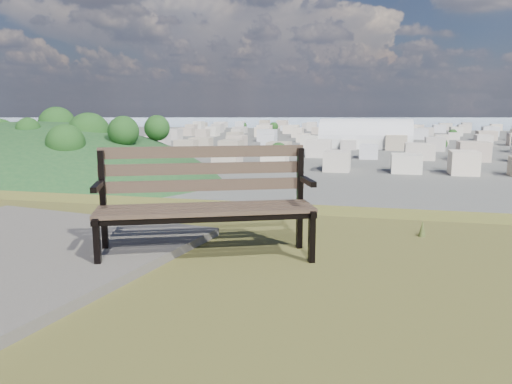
# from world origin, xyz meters

# --- Properties ---
(park_bench) EXTENTS (2.06, 1.33, 1.03)m
(park_bench) POSITION_xyz_m (0.33, 1.97, 25.58)
(park_bench) COLOR #463528
(park_bench) RESTS_ON hilltop_mesa
(arena) EXTENTS (55.56, 24.38, 23.26)m
(arena) POSITION_xyz_m (-3.13, 311.41, 5.48)
(arena) COLOR silver
(arena) RESTS_ON ground
(green_wooded_hill) EXTENTS (159.36, 127.49, 79.68)m
(green_wooded_hill) POSITION_xyz_m (-117.85, 153.52, 0.12)
(green_wooded_hill) COLOR #143619
(green_wooded_hill) RESTS_ON ground
(city_blocks) EXTENTS (395.00, 361.00, 7.00)m
(city_blocks) POSITION_xyz_m (0.00, 394.44, 3.50)
(city_blocks) COLOR beige
(city_blocks) RESTS_ON ground
(city_trees) EXTENTS (406.52, 387.20, 9.98)m
(city_trees) POSITION_xyz_m (-26.39, 319.00, 4.83)
(city_trees) COLOR #2F2417
(city_trees) RESTS_ON ground
(bay_water) EXTENTS (2400.00, 700.00, 0.12)m
(bay_water) POSITION_xyz_m (0.00, 900.00, 0.00)
(bay_water) COLOR #8CA0B2
(bay_water) RESTS_ON ground
(far_hills) EXTENTS (2050.00, 340.00, 60.00)m
(far_hills) POSITION_xyz_m (-60.92, 1402.93, 25.47)
(far_hills) COLOR #98A7BC
(far_hills) RESTS_ON ground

